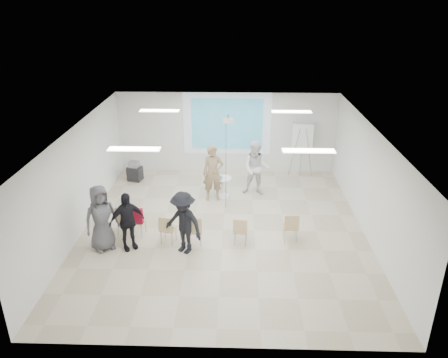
{
  "coord_description": "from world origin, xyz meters",
  "views": [
    {
      "loc": [
        0.36,
        -10.92,
        6.31
      ],
      "look_at": [
        0.0,
        0.8,
        1.25
      ],
      "focal_mm": 35.0,
      "sensor_mm": 36.0,
      "label": 1
    }
  ],
  "objects_px": {
    "pedestal_table": "(223,186)",
    "player_right": "(256,165)",
    "chair_left_inner": "(167,228)",
    "av_cart": "(135,172)",
    "audience_left": "(127,217)",
    "chair_right_far": "(291,225)",
    "flipchart_easel": "(303,137)",
    "chair_right_inner": "(240,229)",
    "chair_far_left": "(124,217)",
    "laptop": "(168,227)",
    "chair_center": "(194,229)",
    "audience_mid": "(183,219)",
    "chair_left_mid": "(136,219)",
    "player_left": "(213,170)",
    "audience_outer": "(101,214)"
  },
  "relations": [
    {
      "from": "chair_left_mid",
      "to": "audience_mid",
      "type": "height_order",
      "value": "audience_mid"
    },
    {
      "from": "flipchart_easel",
      "to": "player_right",
      "type": "bearing_deg",
      "value": -128.87
    },
    {
      "from": "audience_left",
      "to": "av_cart",
      "type": "bearing_deg",
      "value": 67.39
    },
    {
      "from": "pedestal_table",
      "to": "chair_right_inner",
      "type": "relative_size",
      "value": 0.87
    },
    {
      "from": "pedestal_table",
      "to": "chair_right_far",
      "type": "bearing_deg",
      "value": -55.32
    },
    {
      "from": "pedestal_table",
      "to": "flipchart_easel",
      "type": "distance_m",
      "value": 3.54
    },
    {
      "from": "audience_outer",
      "to": "av_cart",
      "type": "relative_size",
      "value": 2.79
    },
    {
      "from": "chair_left_inner",
      "to": "chair_center",
      "type": "relative_size",
      "value": 0.98
    },
    {
      "from": "av_cart",
      "to": "audience_left",
      "type": "bearing_deg",
      "value": -64.66
    },
    {
      "from": "audience_outer",
      "to": "av_cart",
      "type": "xyz_separation_m",
      "value": [
        -0.16,
        4.53,
        -0.68
      ]
    },
    {
      "from": "chair_left_inner",
      "to": "flipchart_easel",
      "type": "bearing_deg",
      "value": 61.57
    },
    {
      "from": "chair_far_left",
      "to": "audience_outer",
      "type": "bearing_deg",
      "value": -116.84
    },
    {
      "from": "chair_far_left",
      "to": "audience_outer",
      "type": "height_order",
      "value": "audience_outer"
    },
    {
      "from": "pedestal_table",
      "to": "player_right",
      "type": "xyz_separation_m",
      "value": [
        1.08,
        0.26,
        0.63
      ]
    },
    {
      "from": "audience_left",
      "to": "av_cart",
      "type": "xyz_separation_m",
      "value": [
        -0.82,
        4.5,
        -0.59
      ]
    },
    {
      "from": "audience_left",
      "to": "chair_right_far",
      "type": "bearing_deg",
      "value": -26.81
    },
    {
      "from": "chair_right_inner",
      "to": "laptop",
      "type": "bearing_deg",
      "value": -175.94
    },
    {
      "from": "chair_left_mid",
      "to": "laptop",
      "type": "distance_m",
      "value": 0.97
    },
    {
      "from": "flipchart_easel",
      "to": "av_cart",
      "type": "bearing_deg",
      "value": -166.19
    },
    {
      "from": "player_left",
      "to": "audience_mid",
      "type": "relative_size",
      "value": 1.08
    },
    {
      "from": "chair_left_mid",
      "to": "av_cart",
      "type": "relative_size",
      "value": 1.23
    },
    {
      "from": "player_left",
      "to": "player_right",
      "type": "xyz_separation_m",
      "value": [
        1.4,
        0.47,
        -0.03
      ]
    },
    {
      "from": "chair_right_far",
      "to": "audience_outer",
      "type": "xyz_separation_m",
      "value": [
        -4.99,
        -0.49,
        0.52
      ]
    },
    {
      "from": "flipchart_easel",
      "to": "audience_outer",
      "type": "bearing_deg",
      "value": -130.7
    },
    {
      "from": "chair_left_inner",
      "to": "av_cart",
      "type": "height_order",
      "value": "chair_left_inner"
    },
    {
      "from": "chair_far_left",
      "to": "chair_left_mid",
      "type": "bearing_deg",
      "value": -21.06
    },
    {
      "from": "chair_right_far",
      "to": "audience_outer",
      "type": "relative_size",
      "value": 0.41
    },
    {
      "from": "player_left",
      "to": "chair_left_inner",
      "type": "height_order",
      "value": "player_left"
    },
    {
      "from": "player_right",
      "to": "chair_far_left",
      "type": "bearing_deg",
      "value": -134.49
    },
    {
      "from": "chair_center",
      "to": "audience_mid",
      "type": "height_order",
      "value": "audience_mid"
    },
    {
      "from": "flipchart_easel",
      "to": "player_left",
      "type": "bearing_deg",
      "value": -138.26
    },
    {
      "from": "audience_left",
      "to": "flipchart_easel",
      "type": "bearing_deg",
      "value": 11.58
    },
    {
      "from": "audience_left",
      "to": "chair_far_left",
      "type": "bearing_deg",
      "value": 78.41
    },
    {
      "from": "audience_outer",
      "to": "flipchart_easel",
      "type": "bearing_deg",
      "value": 4.07
    },
    {
      "from": "chair_left_mid",
      "to": "audience_mid",
      "type": "relative_size",
      "value": 0.46
    },
    {
      "from": "av_cart",
      "to": "audience_outer",
      "type": "bearing_deg",
      "value": -72.95
    },
    {
      "from": "chair_left_inner",
      "to": "chair_right_inner",
      "type": "distance_m",
      "value": 1.97
    },
    {
      "from": "chair_right_far",
      "to": "audience_outer",
      "type": "height_order",
      "value": "audience_outer"
    },
    {
      "from": "player_right",
      "to": "chair_left_mid",
      "type": "relative_size",
      "value": 2.29
    },
    {
      "from": "chair_center",
      "to": "av_cart",
      "type": "relative_size",
      "value": 1.16
    },
    {
      "from": "chair_far_left",
      "to": "laptop",
      "type": "relative_size",
      "value": 2.88
    },
    {
      "from": "chair_left_mid",
      "to": "chair_center",
      "type": "bearing_deg",
      "value": -6.92
    },
    {
      "from": "chair_far_left",
      "to": "chair_center",
      "type": "xyz_separation_m",
      "value": [
        2.03,
        -0.56,
        -0.02
      ]
    },
    {
      "from": "audience_left",
      "to": "flipchart_easel",
      "type": "height_order",
      "value": "flipchart_easel"
    },
    {
      "from": "chair_center",
      "to": "laptop",
      "type": "relative_size",
      "value": 2.79
    },
    {
      "from": "chair_left_mid",
      "to": "chair_left_inner",
      "type": "xyz_separation_m",
      "value": [
        0.91,
        -0.35,
        -0.04
      ]
    },
    {
      "from": "audience_outer",
      "to": "player_right",
      "type": "bearing_deg",
      "value": 3.28
    },
    {
      "from": "audience_mid",
      "to": "audience_outer",
      "type": "height_order",
      "value": "audience_outer"
    },
    {
      "from": "chair_left_inner",
      "to": "av_cart",
      "type": "bearing_deg",
      "value": 125.62
    },
    {
      "from": "pedestal_table",
      "to": "audience_outer",
      "type": "height_order",
      "value": "audience_outer"
    }
  ]
}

